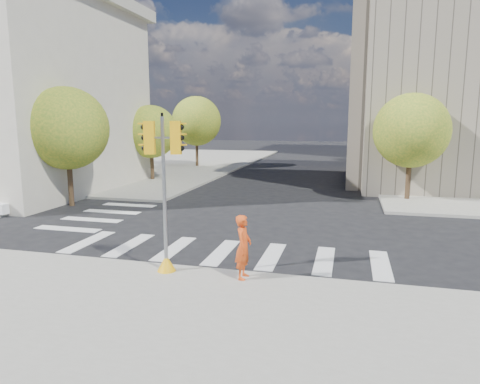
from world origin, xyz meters
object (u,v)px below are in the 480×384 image
object	(u,v)px
lamp_far	(392,121)
photographer	(243,247)
traffic_signal	(165,206)
lamp_near	(412,121)

from	to	relation	value
lamp_far	photographer	bearing A→B (deg)	-101.54
lamp_far	traffic_signal	xyz separation A→B (m)	(-9.05, -32.60, -2.43)
lamp_far	photographer	size ratio (longest dim) A/B	4.36
lamp_near	lamp_far	distance (m)	14.00
traffic_signal	photographer	world-z (taller)	traffic_signal
traffic_signal	photographer	distance (m)	2.62
traffic_signal	lamp_near	bearing A→B (deg)	50.81
lamp_near	lamp_far	world-z (taller)	same
traffic_signal	photographer	xyz separation A→B (m)	(2.39, 0.00, -1.07)
lamp_near	lamp_far	size ratio (longest dim) A/B	1.00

